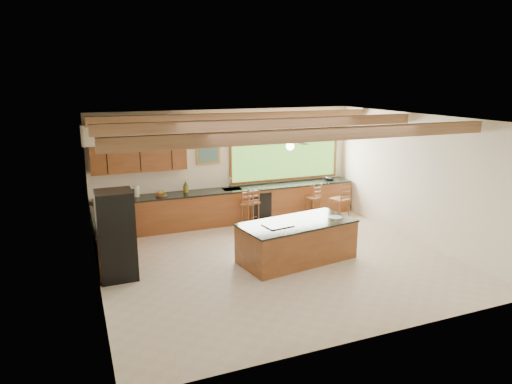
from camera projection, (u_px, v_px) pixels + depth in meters
name	position (u px, v px, depth m)	size (l,w,h in m)	color
ground	(277.00, 260.00, 9.73)	(7.20, 7.20, 0.00)	beige
room_shell	(259.00, 154.00, 9.73)	(7.27, 6.54, 3.02)	#F0E7CF
counter_run	(207.00, 213.00, 11.59)	(7.12, 3.10, 1.23)	brown
island	(297.00, 241.00, 9.66)	(2.59, 1.50, 0.87)	brown
refrigerator	(116.00, 235.00, 8.68)	(0.69, 0.66, 1.74)	black
bar_stool_a	(248.00, 204.00, 11.83)	(0.44, 0.44, 1.03)	brown
bar_stool_b	(252.00, 203.00, 11.86)	(0.40, 0.40, 1.06)	brown
bar_stool_c	(314.00, 198.00, 12.48)	(0.45, 0.45, 1.00)	brown
bar_stool_d	(341.00, 200.00, 11.91)	(0.50, 0.50, 1.16)	brown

